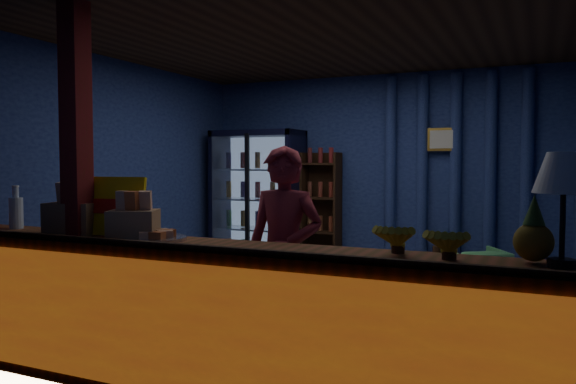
% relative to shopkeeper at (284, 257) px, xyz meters
% --- Properties ---
extents(ground, '(4.60, 4.60, 0.00)m').
position_rel_shopkeeper_xyz_m(ground, '(-0.28, 1.27, -0.79)').
color(ground, '#515154').
rests_on(ground, ground).
extents(room_walls, '(4.60, 4.60, 4.60)m').
position_rel_shopkeeper_xyz_m(room_walls, '(-0.28, 1.27, 0.78)').
color(room_walls, navy).
rests_on(room_walls, ground).
extents(counter, '(4.40, 0.57, 0.99)m').
position_rel_shopkeeper_xyz_m(counter, '(-0.28, -0.63, -0.32)').
color(counter, brown).
rests_on(counter, ground).
extents(support_post, '(0.16, 0.16, 2.60)m').
position_rel_shopkeeper_xyz_m(support_post, '(-1.33, -0.63, 0.51)').
color(support_post, maroon).
rests_on(support_post, ground).
extents(beverage_cooler, '(1.20, 0.62, 1.90)m').
position_rel_shopkeeper_xyz_m(beverage_cooler, '(-1.83, 3.19, 0.14)').
color(beverage_cooler, black).
rests_on(beverage_cooler, ground).
extents(bottle_shelf, '(0.50, 0.28, 1.60)m').
position_rel_shopkeeper_xyz_m(bottle_shelf, '(-0.98, 3.33, 0.00)').
color(bottle_shelf, '#311E0F').
rests_on(bottle_shelf, ground).
extents(curtain_folds, '(1.74, 0.14, 2.50)m').
position_rel_shopkeeper_xyz_m(curtain_folds, '(0.72, 3.41, 0.51)').
color(curtain_folds, navy).
rests_on(curtain_folds, room_walls).
extents(framed_picture, '(0.36, 0.04, 0.28)m').
position_rel_shopkeeper_xyz_m(framed_picture, '(0.57, 3.37, 0.96)').
color(framed_picture, gold).
rests_on(framed_picture, room_walls).
extents(shopkeeper, '(0.59, 0.39, 1.59)m').
position_rel_shopkeeper_xyz_m(shopkeeper, '(0.00, 0.00, 0.00)').
color(shopkeeper, maroon).
rests_on(shopkeeper, ground).
extents(green_chair, '(0.81, 0.82, 0.55)m').
position_rel_shopkeeper_xyz_m(green_chair, '(1.04, 2.63, -0.52)').
color(green_chair, '#60C06A').
rests_on(green_chair, ground).
extents(side_table, '(0.56, 0.45, 0.54)m').
position_rel_shopkeeper_xyz_m(side_table, '(0.63, 2.67, -0.56)').
color(side_table, '#311E0F').
rests_on(side_table, ground).
extents(yellow_sign, '(0.53, 0.17, 0.42)m').
position_rel_shopkeeper_xyz_m(yellow_sign, '(-1.11, -0.53, 0.36)').
color(yellow_sign, '#E0BC0B').
rests_on(yellow_sign, counter).
extents(snack_box_left, '(0.41, 0.36, 0.37)m').
position_rel_shopkeeper_xyz_m(snack_box_left, '(-1.41, -0.57, 0.29)').
color(snack_box_left, '#A98152').
rests_on(snack_box_left, counter).
extents(snack_box_centre, '(0.39, 0.36, 0.33)m').
position_rel_shopkeeper_xyz_m(snack_box_centre, '(-0.82, -0.64, 0.27)').
color(snack_box_centre, '#A98152').
rests_on(snack_box_centre, counter).
extents(pastry_tray, '(0.43, 0.43, 0.07)m').
position_rel_shopkeeper_xyz_m(pastry_tray, '(-0.67, -0.60, 0.18)').
color(pastry_tray, silver).
rests_on(pastry_tray, counter).
extents(banana_bunches, '(0.57, 0.32, 0.19)m').
position_rel_shopkeeper_xyz_m(banana_bunches, '(1.08, -0.56, 0.25)').
color(banana_bunches, gold).
rests_on(banana_bunches, counter).
extents(table_lamp, '(0.29, 0.29, 0.57)m').
position_rel_shopkeeper_xyz_m(table_lamp, '(1.77, -0.58, 0.60)').
color(table_lamp, black).
rests_on(table_lamp, counter).
extents(pineapple, '(0.20, 0.20, 0.34)m').
position_rel_shopkeeper_xyz_m(pineapple, '(1.64, -0.50, 0.30)').
color(pineapple, olive).
rests_on(pineapple, counter).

